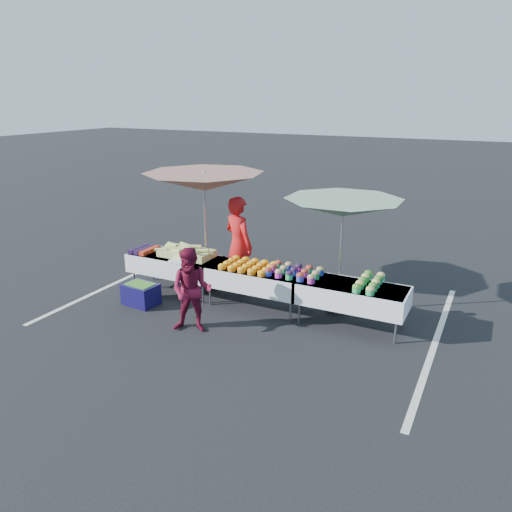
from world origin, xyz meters
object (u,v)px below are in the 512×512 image
at_px(table_right, 352,294).
at_px(storage_bin, 141,294).
at_px(umbrella_left, 204,183).
at_px(table_center, 256,278).
at_px(table_left, 175,263).
at_px(umbrella_right, 343,209).
at_px(customer, 192,291).
at_px(vendor, 239,245).

height_order(table_right, storage_bin, table_right).
bearing_deg(umbrella_left, table_center, -16.86).
distance_m(table_left, storage_bin, 0.95).
bearing_deg(table_right, umbrella_right, 126.52).
bearing_deg(customer, umbrella_left, 96.17).
bearing_deg(table_center, table_right, 0.00).
height_order(vendor, umbrella_right, umbrella_right).
xyz_separation_m(customer, storage_bin, (-1.49, 0.49, -0.51)).
bearing_deg(umbrella_left, customer, -64.97).
xyz_separation_m(table_center, customer, (-0.50, -1.35, 0.14)).
bearing_deg(umbrella_left, table_left, -140.21).
bearing_deg(table_center, vendor, 140.18).
relative_size(umbrella_left, umbrella_right, 1.00).
xyz_separation_m(vendor, umbrella_right, (2.08, -0.03, 0.95)).
bearing_deg(table_right, umbrella_left, 172.69).
xyz_separation_m(table_left, table_right, (3.60, 0.00, 0.00)).
distance_m(table_center, umbrella_right, 2.01).
height_order(table_center, storage_bin, table_center).
relative_size(table_center, table_right, 1.00).
relative_size(table_center, umbrella_right, 0.68).
xyz_separation_m(umbrella_left, storage_bin, (-0.68, -1.25, -1.96)).
bearing_deg(table_left, vendor, 25.75).
bearing_deg(table_right, storage_bin, -167.35).
bearing_deg(vendor, customer, 117.46).
xyz_separation_m(vendor, umbrella_left, (-0.66, -0.15, 1.20)).
distance_m(table_left, vendor, 1.32).
bearing_deg(storage_bin, table_center, 28.54).
xyz_separation_m(table_center, table_right, (1.80, 0.00, 0.00)).
bearing_deg(storage_bin, umbrella_right, 27.27).
bearing_deg(table_right, table_left, 180.00).
bearing_deg(table_center, storage_bin, -156.90).
xyz_separation_m(table_left, vendor, (1.14, 0.55, 0.39)).
relative_size(table_left, customer, 1.29).
xyz_separation_m(table_center, umbrella_left, (-1.32, 0.40, 1.59)).
bearing_deg(table_left, table_center, 0.00).
bearing_deg(umbrella_right, vendor, 179.06).
height_order(vendor, umbrella_left, umbrella_left).
relative_size(table_right, customer, 1.29).
height_order(umbrella_left, umbrella_right, umbrella_left).
xyz_separation_m(table_left, table_center, (1.80, 0.00, 0.00)).
distance_m(table_right, umbrella_right, 1.48).
height_order(vendor, customer, vendor).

